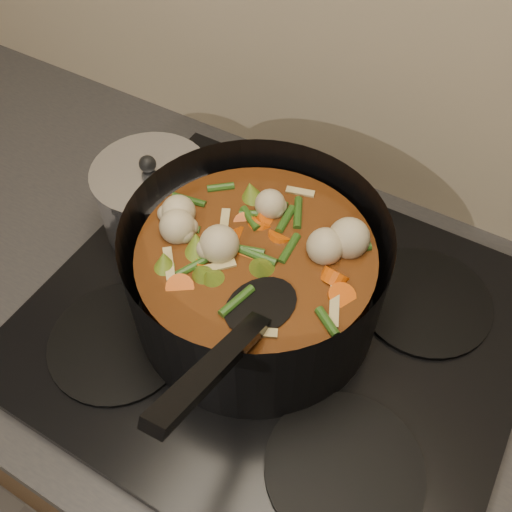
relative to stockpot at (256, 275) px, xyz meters
The scene contains 4 objects.
counter 0.55m from the stockpot, 10.62° to the right, with size 2.64×0.64×0.91m.
stovetop 0.09m from the stockpot, 10.62° to the right, with size 0.62×0.54×0.03m.
stockpot is the anchor object (origin of this frame).
saucepan 0.21m from the stockpot, 164.38° to the left, with size 0.16×0.16×0.13m.
Camera 1 is at (0.18, 1.57, 1.58)m, focal length 40.00 mm.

